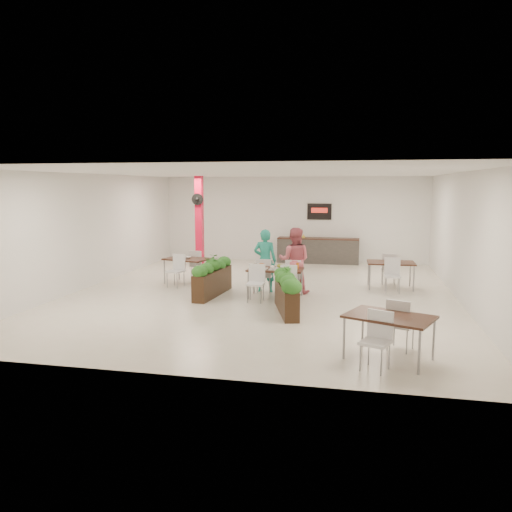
{
  "coord_description": "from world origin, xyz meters",
  "views": [
    {
      "loc": [
        2.55,
        -12.86,
        2.87
      ],
      "look_at": [
        -0.04,
        -0.63,
        1.1
      ],
      "focal_mm": 35.0,
      "sensor_mm": 36.0,
      "label": 1
    }
  ],
  "objects_px": {
    "diner_man": "(265,261)",
    "planter_right": "(286,291)",
    "red_column": "(199,221)",
    "side_table_c": "(389,322)",
    "service_counter": "(318,250)",
    "diner_woman": "(294,260)",
    "side_table_b": "(391,266)",
    "side_table_a": "(188,262)",
    "main_table": "(275,273)",
    "planter_left": "(213,275)"
  },
  "relations": [
    {
      "from": "diner_woman",
      "to": "planter_right",
      "type": "relative_size",
      "value": 0.9
    },
    {
      "from": "side_table_a",
      "to": "side_table_b",
      "type": "relative_size",
      "value": 1.02
    },
    {
      "from": "planter_left",
      "to": "side_table_c",
      "type": "height_order",
      "value": "planter_left"
    },
    {
      "from": "red_column",
      "to": "diner_man",
      "type": "xyz_separation_m",
      "value": [
        3.03,
        -3.53,
        -0.79
      ]
    },
    {
      "from": "diner_woman",
      "to": "side_table_b",
      "type": "xyz_separation_m",
      "value": [
        2.57,
        1.16,
        -0.24
      ]
    },
    {
      "from": "planter_right",
      "to": "side_table_a",
      "type": "relative_size",
      "value": 1.17
    },
    {
      "from": "diner_man",
      "to": "side_table_b",
      "type": "distance_m",
      "value": 3.57
    },
    {
      "from": "planter_left",
      "to": "side_table_b",
      "type": "distance_m",
      "value": 5.0
    },
    {
      "from": "side_table_c",
      "to": "side_table_b",
      "type": "bearing_deg",
      "value": 109.46
    },
    {
      "from": "side_table_b",
      "to": "side_table_c",
      "type": "xyz_separation_m",
      "value": [
        -0.34,
        -6.02,
        0.0
      ]
    },
    {
      "from": "side_table_b",
      "to": "side_table_c",
      "type": "relative_size",
      "value": 0.99
    },
    {
      "from": "diner_woman",
      "to": "diner_man",
      "type": "bearing_deg",
      "value": 0.02
    },
    {
      "from": "main_table",
      "to": "planter_right",
      "type": "relative_size",
      "value": 0.83
    },
    {
      "from": "side_table_a",
      "to": "side_table_c",
      "type": "distance_m",
      "value": 7.76
    },
    {
      "from": "diner_man",
      "to": "planter_right",
      "type": "height_order",
      "value": "diner_man"
    },
    {
      "from": "red_column",
      "to": "side_table_a",
      "type": "distance_m",
      "value": 3.11
    },
    {
      "from": "red_column",
      "to": "side_table_b",
      "type": "xyz_separation_m",
      "value": [
        6.4,
        -2.37,
        -1.01
      ]
    },
    {
      "from": "service_counter",
      "to": "diner_woman",
      "type": "bearing_deg",
      "value": -91.83
    },
    {
      "from": "diner_man",
      "to": "diner_woman",
      "type": "xyz_separation_m",
      "value": [
        0.8,
        0.0,
        0.03
      ]
    },
    {
      "from": "diner_man",
      "to": "service_counter",
      "type": "bearing_deg",
      "value": -100.19
    },
    {
      "from": "diner_man",
      "to": "planter_left",
      "type": "distance_m",
      "value": 1.5
    },
    {
      "from": "service_counter",
      "to": "diner_woman",
      "type": "xyz_separation_m",
      "value": [
        -0.17,
        -5.39,
        0.39
      ]
    },
    {
      "from": "red_column",
      "to": "diner_woman",
      "type": "relative_size",
      "value": 1.81
    },
    {
      "from": "red_column",
      "to": "side_table_b",
      "type": "height_order",
      "value": "red_column"
    },
    {
      "from": "service_counter",
      "to": "planter_left",
      "type": "bearing_deg",
      "value": -109.88
    },
    {
      "from": "diner_woman",
      "to": "side_table_c",
      "type": "bearing_deg",
      "value": 114.64
    },
    {
      "from": "red_column",
      "to": "main_table",
      "type": "xyz_separation_m",
      "value": [
        3.42,
        -4.18,
        -1.01
      ]
    },
    {
      "from": "main_table",
      "to": "side_table_a",
      "type": "distance_m",
      "value": 3.12
    },
    {
      "from": "red_column",
      "to": "side_table_c",
      "type": "bearing_deg",
      "value": -54.19
    },
    {
      "from": "planter_right",
      "to": "side_table_b",
      "type": "height_order",
      "value": "planter_right"
    },
    {
      "from": "diner_man",
      "to": "main_table",
      "type": "bearing_deg",
      "value": 120.82
    },
    {
      "from": "diner_woman",
      "to": "planter_right",
      "type": "distance_m",
      "value": 2.15
    },
    {
      "from": "side_table_b",
      "to": "side_table_c",
      "type": "bearing_deg",
      "value": -95.31
    },
    {
      "from": "planter_left",
      "to": "diner_woman",
      "type": "bearing_deg",
      "value": 20.24
    },
    {
      "from": "service_counter",
      "to": "side_table_b",
      "type": "height_order",
      "value": "service_counter"
    },
    {
      "from": "red_column",
      "to": "main_table",
      "type": "distance_m",
      "value": 5.5
    },
    {
      "from": "diner_woman",
      "to": "main_table",
      "type": "bearing_deg",
      "value": 57.99
    },
    {
      "from": "service_counter",
      "to": "side_table_b",
      "type": "bearing_deg",
      "value": -60.5
    },
    {
      "from": "red_column",
      "to": "planter_right",
      "type": "height_order",
      "value": "red_column"
    },
    {
      "from": "service_counter",
      "to": "diner_woman",
      "type": "relative_size",
      "value": 1.7
    },
    {
      "from": "side_table_c",
      "to": "side_table_a",
      "type": "bearing_deg",
      "value": 157.58
    },
    {
      "from": "side_table_a",
      "to": "side_table_b",
      "type": "xyz_separation_m",
      "value": [
        5.82,
        0.51,
        0.0
      ]
    },
    {
      "from": "diner_man",
      "to": "planter_right",
      "type": "distance_m",
      "value": 2.33
    },
    {
      "from": "side_table_a",
      "to": "service_counter",
      "type": "bearing_deg",
      "value": 69.34
    },
    {
      "from": "main_table",
      "to": "side_table_b",
      "type": "xyz_separation_m",
      "value": [
        2.98,
        1.81,
        0.0
      ]
    },
    {
      "from": "diner_man",
      "to": "diner_woman",
      "type": "height_order",
      "value": "diner_woman"
    },
    {
      "from": "planter_right",
      "to": "side_table_c",
      "type": "distance_m",
      "value": 3.47
    },
    {
      "from": "main_table",
      "to": "planter_right",
      "type": "height_order",
      "value": "planter_right"
    },
    {
      "from": "diner_man",
      "to": "side_table_a",
      "type": "distance_m",
      "value": 2.54
    },
    {
      "from": "main_table",
      "to": "side_table_a",
      "type": "xyz_separation_m",
      "value": [
        -2.84,
        1.3,
        -0.0
      ]
    }
  ]
}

